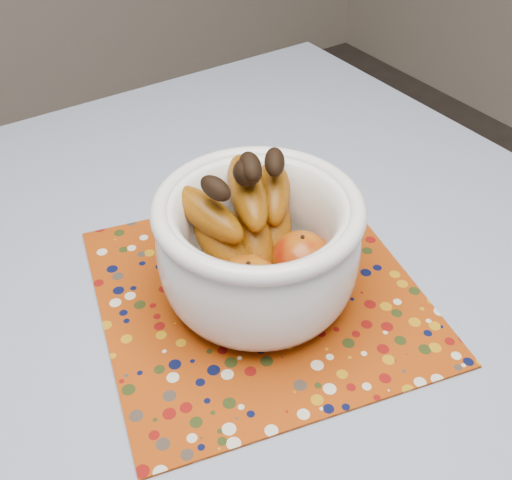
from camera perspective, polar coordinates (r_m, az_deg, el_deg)
table at (r=0.80m, az=-4.52°, el=-13.58°), size 1.20×1.20×0.75m
tablecloth at (r=0.74m, az=-4.85°, el=-9.87°), size 1.32×1.32×0.01m
placemat at (r=0.79m, az=0.27°, el=-5.07°), size 0.48×0.48×0.00m
fruit_bowl at (r=0.73m, az=0.05°, el=0.34°), size 0.26×0.25×0.20m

